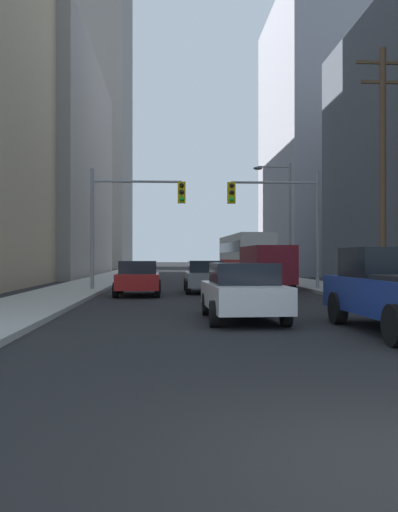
% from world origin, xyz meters
% --- Properties ---
extents(sidewalk_left, '(3.16, 160.00, 0.15)m').
position_xyz_m(sidewalk_left, '(-6.56, 50.00, 0.07)').
color(sidewalk_left, '#9E9E99').
rests_on(sidewalk_left, ground).
extents(sidewalk_right, '(3.16, 160.00, 0.15)m').
position_xyz_m(sidewalk_right, '(6.56, 50.00, 0.07)').
color(sidewalk_right, '#9E9E99').
rests_on(sidewalk_right, ground).
extents(city_bus, '(2.85, 11.57, 3.40)m').
position_xyz_m(city_bus, '(4.11, 37.84, 1.93)').
color(city_bus, silver).
rests_on(city_bus, ground).
extents(cargo_van_maroon, '(2.16, 5.26, 2.26)m').
position_xyz_m(cargo_van_maroon, '(3.22, 23.74, 1.29)').
color(cargo_van_maroon, maroon).
rests_on(cargo_van_maroon, ground).
extents(sedan_white, '(1.95, 4.26, 1.52)m').
position_xyz_m(sedan_white, '(0.06, 10.06, 0.77)').
color(sedan_white, white).
rests_on(sedan_white, ground).
extents(sedan_red, '(1.95, 4.23, 1.52)m').
position_xyz_m(sedan_red, '(-3.20, 19.74, 0.77)').
color(sedan_red, maroon).
rests_on(sedan_red, ground).
extents(sedan_grey, '(1.95, 4.20, 1.52)m').
position_xyz_m(sedan_grey, '(-0.12, 21.50, 0.77)').
color(sedan_grey, slate).
rests_on(sedan_grey, ground).
extents(traffic_signal_near_left, '(4.64, 0.44, 6.00)m').
position_xyz_m(traffic_signal_near_left, '(-3.57, 22.55, 4.08)').
color(traffic_signal_near_left, gray).
rests_on(traffic_signal_near_left, ground).
extents(traffic_signal_near_right, '(4.61, 0.44, 6.00)m').
position_xyz_m(traffic_signal_near_right, '(3.59, 22.55, 4.08)').
color(traffic_signal_near_right, gray).
rests_on(traffic_signal_near_right, ground).
extents(utility_pole_right, '(2.20, 0.28, 10.24)m').
position_xyz_m(utility_pole_right, '(6.87, 17.54, 5.40)').
color(utility_pole_right, brown).
rests_on(utility_pole_right, ground).
extents(street_lamp_right, '(2.37, 0.32, 7.50)m').
position_xyz_m(street_lamp_right, '(5.31, 29.11, 4.54)').
color(street_lamp_right, gray).
rests_on(street_lamp_right, ground).
extents(building_left_far_tower, '(20.37, 23.62, 60.77)m').
position_xyz_m(building_left_far_tower, '(-18.73, 87.56, 30.38)').
color(building_left_far_tower, gray).
rests_on(building_left_far_tower, ground).
extents(building_right_mid_block, '(24.55, 18.35, 27.58)m').
position_xyz_m(building_right_mid_block, '(21.19, 50.64, 13.79)').
color(building_right_mid_block, '#93939E').
rests_on(building_right_mid_block, ground).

